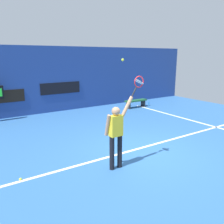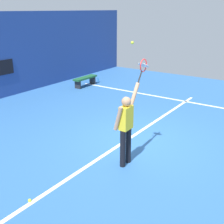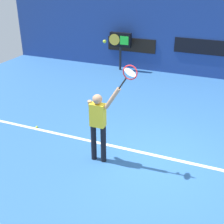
{
  "view_description": "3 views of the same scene",
  "coord_description": "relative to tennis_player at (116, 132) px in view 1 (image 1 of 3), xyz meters",
  "views": [
    {
      "loc": [
        -4.54,
        -5.18,
        2.96
      ],
      "look_at": [
        -0.95,
        0.28,
        1.37
      ],
      "focal_mm": 37.32,
      "sensor_mm": 36.0,
      "label": 1
    },
    {
      "loc": [
        -6.6,
        -3.72,
        3.55
      ],
      "look_at": [
        -1.29,
        -0.04,
        1.26
      ],
      "focal_mm": 46.93,
      "sensor_mm": 36.0,
      "label": 2
    },
    {
      "loc": [
        1.33,
        -5.9,
        4.19
      ],
      "look_at": [
        -1.04,
        -0.19,
        1.21
      ],
      "focal_mm": 48.6,
      "sensor_mm": 36.0,
      "label": 3
    }
  ],
  "objects": [
    {
      "name": "tennis_ball",
      "position": [
        0.18,
        -0.01,
        1.85
      ],
      "size": [
        0.07,
        0.07,
        0.07
      ],
      "primitive_type": "sphere",
      "color": "#CCE033"
    },
    {
      "name": "court_bench",
      "position": [
        5.24,
        5.59,
        -0.67
      ],
      "size": [
        1.4,
        0.36,
        0.45
      ],
      "color": "#1E592D",
      "rests_on": "ground_plane"
    },
    {
      "name": "sponsor_banner_center",
      "position": [
        1.28,
        7.14,
        0.25
      ],
      "size": [
        2.2,
        0.03,
        0.6
      ],
      "primitive_type": "cube",
      "color": "black"
    },
    {
      "name": "court_baseline",
      "position": [
        1.28,
        0.68,
        -1.0
      ],
      "size": [
        10.0,
        0.1,
        0.01
      ],
      "primitive_type": "cube",
      "color": "white",
      "rests_on": "ground_plane"
    },
    {
      "name": "water_bottle",
      "position": [
        6.25,
        5.59,
        -0.89
      ],
      "size": [
        0.07,
        0.07,
        0.24
      ],
      "primitive_type": "cylinder",
      "color": "#338CD8",
      "rests_on": "ground_plane"
    },
    {
      "name": "back_wall",
      "position": [
        1.28,
        7.26,
        0.71
      ],
      "size": [
        18.0,
        0.2,
        3.44
      ],
      "primitive_type": "cube",
      "color": "navy",
      "rests_on": "ground_plane"
    },
    {
      "name": "tennis_racket",
      "position": [
        0.71,
        -0.0,
        1.24
      ],
      "size": [
        0.46,
        0.27,
        0.6
      ],
      "color": "black"
    },
    {
      "name": "sponsor_banner_portside",
      "position": [
        -1.72,
        7.14,
        0.06
      ],
      "size": [
        2.2,
        0.03,
        0.6
      ],
      "primitive_type": "cube",
      "color": "black"
    },
    {
      "name": "spare_ball",
      "position": [
        -2.31,
        0.73,
        -0.97
      ],
      "size": [
        0.07,
        0.07,
        0.07
      ],
      "primitive_type": "sphere",
      "color": "#CCE033",
      "rests_on": "ground_plane"
    },
    {
      "name": "court_sideline",
      "position": [
        5.62,
        2.42,
        -1.0
      ],
      "size": [
        0.1,
        7.0,
        0.01
      ],
      "primitive_type": "cube",
      "color": "white",
      "rests_on": "ground_plane"
    },
    {
      "name": "tennis_player",
      "position": [
        0.0,
        0.0,
        0.0
      ],
      "size": [
        0.79,
        0.31,
        1.93
      ],
      "color": "black",
      "rests_on": "ground_plane"
    },
    {
      "name": "ground_plane",
      "position": [
        1.28,
        0.42,
        -1.01
      ],
      "size": [
        18.0,
        18.0,
        0.0
      ],
      "primitive_type": "plane",
      "color": "#2D609E"
    }
  ]
}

